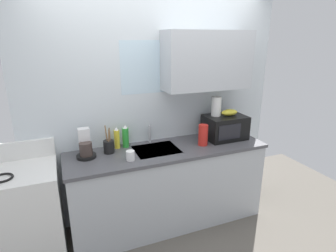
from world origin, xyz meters
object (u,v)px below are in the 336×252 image
paper_towel_roll (216,106)px  stove_range (28,214)px  cereal_canister (203,135)px  coffee_maker (85,147)px  mug_white (130,156)px  dish_soap_bottle_green (126,137)px  utensil_crock (109,146)px  microwave (225,127)px  banana_bunch (229,112)px  dish_soap_bottle_yellow (117,138)px

paper_towel_roll → stove_range: bearing=-177.3°
paper_towel_roll → cereal_canister: paper_towel_roll is taller
coffee_maker → mug_white: coffee_maker is taller
dish_soap_bottle_green → utensil_crock: (-0.20, -0.09, -0.05)m
stove_range → paper_towel_roll: 2.20m
microwave → stove_range: bearing=-178.8°
banana_bunch → coffee_maker: size_ratio=0.71×
paper_towel_roll → coffee_maker: bearing=179.7°
microwave → mug_white: 1.19m
banana_bunch → mug_white: bearing=-171.2°
banana_bunch → dish_soap_bottle_green: banana_bunch is taller
microwave → utensil_crock: size_ratio=1.56×
banana_bunch → stove_range: bearing=-178.8°
coffee_maker → microwave: bearing=-2.2°
stove_range → coffee_maker: size_ratio=3.86×
dish_soap_bottle_green → mug_white: dish_soap_bottle_green is taller
coffee_maker → banana_bunch: bearing=-2.1°
dish_soap_bottle_green → banana_bunch: bearing=-7.7°
microwave → paper_towel_roll: bearing=152.6°
banana_bunch → mug_white: size_ratio=2.11×
dish_soap_bottle_green → mug_white: 0.36m
coffee_maker → utensil_crock: 0.23m
dish_soap_bottle_green → microwave: bearing=-8.1°
dish_soap_bottle_green → dish_soap_bottle_yellow: dish_soap_bottle_green is taller
microwave → cereal_canister: (-0.34, -0.10, -0.02)m
banana_bunch → utensil_crock: (-1.38, 0.07, -0.23)m
coffee_maker → dish_soap_bottle_yellow: size_ratio=1.19×
banana_bunch → paper_towel_roll: size_ratio=0.91×
dish_soap_bottle_green → cereal_canister: size_ratio=1.08×
utensil_crock → paper_towel_roll: bearing=-0.9°
stove_range → dish_soap_bottle_green: size_ratio=4.36×
cereal_canister → mug_white: cereal_canister is taller
coffee_maker → cereal_canister: 1.23m
paper_towel_roll → dish_soap_bottle_green: bearing=173.9°
stove_range → utensil_crock: 0.97m
dish_soap_bottle_yellow → coffee_maker: bearing=-162.7°
dish_soap_bottle_green → dish_soap_bottle_yellow: size_ratio=1.05×
mug_white → dish_soap_bottle_green: bearing=83.5°
stove_range → dish_soap_bottle_yellow: (0.91, 0.21, 0.55)m
coffee_maker → mug_white: bearing=-32.7°
microwave → banana_bunch: banana_bunch is taller
coffee_maker → utensil_crock: utensil_crock is taller
banana_bunch → paper_towel_roll: paper_towel_roll is taller
microwave → dish_soap_bottle_yellow: 1.24m
stove_range → cereal_canister: size_ratio=4.72×
banana_bunch → cereal_canister: bearing=-165.6°
banana_bunch → cereal_canister: 0.45m
stove_range → cereal_canister: (1.80, -0.05, 0.56)m
paper_towel_roll → banana_bunch: bearing=-18.4°
coffee_maker → dish_soap_bottle_yellow: bearing=17.3°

